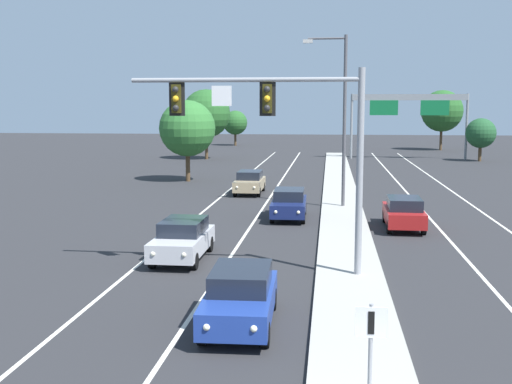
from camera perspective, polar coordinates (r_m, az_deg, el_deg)
median_island at (r=27.55m, az=8.14°, el=-4.85°), size 2.40×110.00×0.15m
lane_stripe_oncoming_center at (r=34.64m, az=0.05°, el=-2.31°), size 0.14×100.00×0.01m
lane_stripe_receding_center at (r=34.85m, az=15.61°, el=-2.54°), size 0.14×100.00×0.01m
edge_stripe_left at (r=35.17m, az=-5.30°, el=-2.19°), size 0.14×100.00×0.01m
edge_stripe_right at (r=35.52m, az=20.88°, el=-2.57°), size 0.14×100.00×0.01m
overhead_signal_mast at (r=22.14m, az=2.54°, el=5.99°), size 8.18×0.44×7.20m
median_sign_post at (r=12.48m, az=10.29°, el=-13.27°), size 0.60×0.10×2.20m
street_lamp_median at (r=37.73m, az=7.65°, el=7.28°), size 2.58×0.28×10.00m
car_oncoming_blue at (r=17.72m, az=-1.41°, el=-9.39°), size 1.92×4.51×1.58m
car_oncoming_silver at (r=25.31m, az=-6.62°, el=-4.22°), size 1.83×4.47×1.58m
car_oncoming_navy at (r=34.30m, az=2.99°, el=-1.04°), size 1.89×4.50×1.58m
car_oncoming_tan at (r=44.06m, az=-0.57°, el=0.91°), size 1.83×4.47×1.58m
car_receding_red at (r=32.26m, az=13.17°, el=-1.79°), size 1.88×4.49×1.58m
highway_sign_gantry at (r=75.20m, az=13.64°, el=7.59°), size 13.28×0.42×7.50m
tree_far_left_c at (r=99.00m, az=-1.88°, el=6.26°), size 3.76×3.76×5.44m
tree_far_right_c at (r=91.87m, az=16.41°, el=7.02°), size 5.74×5.74×8.31m
tree_far_left_a at (r=51.44m, az=-6.21°, el=5.71°), size 4.54×4.54×6.56m
tree_far_right_a at (r=74.46m, az=19.60°, el=5.01°), size 3.30×3.30×4.77m
tree_far_left_b at (r=73.11m, az=-4.51°, el=7.05°), size 5.53×5.53×8.01m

